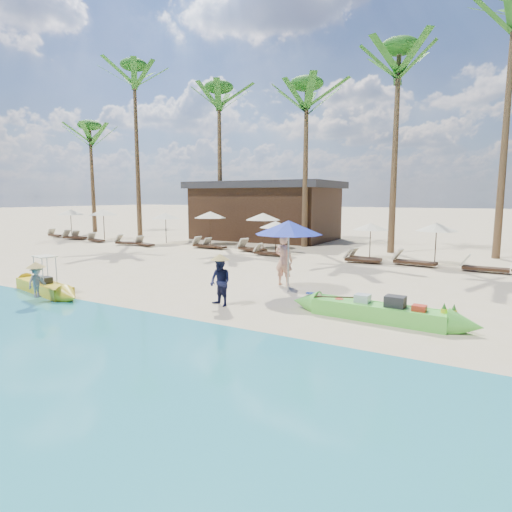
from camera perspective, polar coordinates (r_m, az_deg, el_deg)
The scene contains 36 objects.
ground at distance 13.76m, azimuth -4.44°, elevation -5.54°, with size 240.00×240.00×0.00m, color beige.
wet_sand_strip at distance 10.19m, azimuth -20.76°, elevation -10.89°, with size 240.00×4.50×0.01m, color tan.
green_canoe at distance 11.65m, azimuth 15.93°, elevation -7.12°, with size 5.51×0.90×0.70m.
yellow_canoe at distance 15.92m, azimuth -26.43°, elevation -3.74°, with size 4.88×1.32×1.28m.
tourist at distance 15.46m, azimuth 3.73°, elevation -0.56°, with size 0.67×0.44×1.84m, color tan.
vendor_green at distance 12.60m, azimuth -4.79°, elevation -3.46°, with size 0.70×0.54×1.43m, color #141839.
vendor_yellow at distance 14.47m, azimuth -27.18°, elevation -3.04°, with size 0.63×0.36×0.97m, color gray.
blue_umbrella at distance 14.20m, azimuth 4.38°, elevation 3.81°, with size 2.25×2.25×2.42m.
resort_parasol_0 at distance 37.59m, azimuth -23.50°, elevation 5.37°, with size 2.10×2.10×2.17m.
lounger_0_left at distance 37.74m, azimuth -25.17°, elevation 2.61°, with size 1.79×0.73×0.59m.
lounger_0_right at distance 34.88m, azimuth -23.16°, elevation 2.39°, with size 2.01×0.88×0.66m.
resort_parasol_1 at distance 34.15m, azimuth -19.69°, elevation 5.51°, with size 2.19×2.19×2.25m.
lounger_1_left at distance 35.03m, azimuth -22.45°, elevation 2.40°, with size 1.75×0.82×0.57m.
lounger_1_right at distance 32.44m, azimuth -20.61°, elevation 2.09°, with size 1.73×0.87×0.56m.
resort_parasol_2 at distance 30.29m, azimuth -11.98°, elevation 5.26°, with size 2.03×2.03×2.09m.
lounger_2_left at distance 29.67m, azimuth -16.80°, elevation 1.80°, with size 1.93×0.98×0.63m.
resort_parasol_3 at distance 28.66m, azimuth -6.12°, elevation 5.49°, with size 2.16×2.16×2.22m.
lounger_3_left at distance 28.74m, azimuth -14.69°, elevation 1.66°, with size 1.76×0.98×0.57m.
lounger_3_right at distance 26.87m, azimuth -6.91°, elevation 1.48°, with size 1.90×0.73×0.63m.
resort_parasol_4 at distance 26.10m, azimuth 0.95°, elevation 5.28°, with size 2.15×2.15×2.21m.
lounger_4_left at distance 26.59m, azimuth -5.68°, elevation 1.40°, with size 1.78×0.87×0.58m.
lounger_4_right at distance 24.93m, azimuth -0.72°, elevation 1.07°, with size 2.07×1.16×0.67m.
resort_parasol_5 at distance 23.72m, azimuth 2.63°, elevation 4.22°, with size 1.80×1.80×1.85m.
lounger_5_left at distance 23.35m, azimuth 1.46°, elevation 0.52°, with size 1.71×0.61×0.57m.
resort_parasol_6 at distance 22.84m, azimuth 15.04°, elevation 3.83°, with size 1.80×1.80×1.86m.
lounger_6_left at distance 22.09m, azimuth 14.11°, elevation -0.15°, with size 1.71×0.86×0.56m.
lounger_6_right at distance 21.38m, azimuth 13.74°, elevation -0.36°, with size 1.80×0.64×0.60m.
resort_parasol_7 at distance 21.64m, azimuth 22.95°, elevation 3.58°, with size 1.93×1.93×1.99m.
lounger_7_left at distance 21.22m, azimuth 20.08°, elevation -0.62°, with size 2.04×0.84×0.67m.
lounger_7_right at distance 20.63m, azimuth 27.89°, elevation -1.32°, with size 1.91×0.64×0.64m.
palm_0 at distance 41.99m, azimuth -21.22°, elevation 14.12°, with size 2.08×2.08×9.90m.
palm_1 at distance 36.34m, azimuth -15.85°, elevation 19.74°, with size 2.08×2.08×13.60m.
palm_2 at distance 32.28m, azimuth -4.94°, elevation 18.58°, with size 2.08×2.08×11.33m.
palm_3 at distance 28.09m, azimuth 6.74°, elevation 18.91°, with size 2.08×2.08×10.52m.
palm_4 at distance 26.39m, azimuth 18.40°, elevation 21.24°, with size 2.08×2.08×11.70m.
pavilion_west at distance 32.52m, azimuth 1.22°, elevation 6.15°, with size 10.80×6.60×4.30m.
Camera 1 is at (7.55, -11.05, 3.20)m, focal length 30.00 mm.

